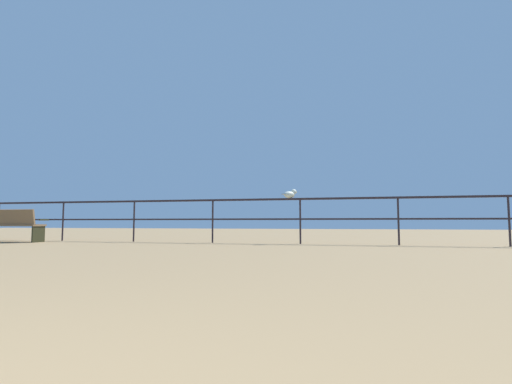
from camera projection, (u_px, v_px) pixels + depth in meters
The scene contains 3 objects.
pier_railing at pixel (300, 210), 9.10m from camera, with size 22.21×0.05×1.10m.
bench_far_left at pixel (10, 223), 9.93m from camera, with size 1.79×0.60×0.85m.
seagull_on_rail at pixel (290, 194), 9.20m from camera, with size 0.36×0.38×0.22m.
Camera 1 is at (1.09, 0.55, 0.51)m, focal length 26.67 mm.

